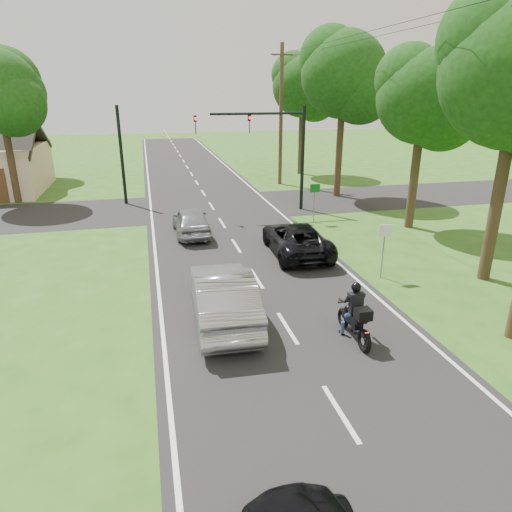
% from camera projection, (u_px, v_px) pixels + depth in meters
% --- Properties ---
extents(ground, '(140.00, 140.00, 0.00)m').
position_uv_depth(ground, '(287.00, 328.00, 13.86)').
color(ground, '#2A5618').
rests_on(ground, ground).
extents(road, '(8.00, 100.00, 0.01)m').
position_uv_depth(road, '(229.00, 234.00, 23.00)').
color(road, black).
rests_on(road, ground).
extents(cross_road, '(60.00, 7.00, 0.01)m').
position_uv_depth(cross_road, '(212.00, 206.00, 28.48)').
color(cross_road, black).
rests_on(cross_road, ground).
extents(motorcycle_rider, '(0.59, 2.07, 1.79)m').
position_uv_depth(motorcycle_rider, '(355.00, 318.00, 12.99)').
color(motorcycle_rider, black).
rests_on(motorcycle_rider, ground).
extents(dark_suv, '(2.49, 5.04, 1.37)m').
position_uv_depth(dark_suv, '(296.00, 238.00, 19.97)').
color(dark_suv, black).
rests_on(dark_suv, road).
extents(silver_sedan, '(1.99, 5.17, 1.68)m').
position_uv_depth(silver_sedan, '(223.00, 295.00, 14.06)').
color(silver_sedan, '#9F9FA4').
rests_on(silver_sedan, road).
extents(silver_suv, '(1.71, 4.09, 1.38)m').
position_uv_depth(silver_suv, '(191.00, 221.00, 22.62)').
color(silver_suv, '#9A9DA1').
rests_on(silver_suv, road).
extents(traffic_signal, '(6.38, 0.44, 6.00)m').
position_uv_depth(traffic_signal, '(272.00, 140.00, 25.97)').
color(traffic_signal, black).
rests_on(traffic_signal, ground).
extents(signal_pole_far, '(0.20, 0.20, 6.00)m').
position_uv_depth(signal_pole_far, '(122.00, 156.00, 28.14)').
color(signal_pole_far, black).
rests_on(signal_pole_far, ground).
extents(utility_pole_far, '(1.60, 0.28, 10.00)m').
position_uv_depth(utility_pole_far, '(281.00, 115.00, 33.59)').
color(utility_pole_far, brown).
rests_on(utility_pole_far, ground).
extents(sign_white, '(0.55, 0.07, 2.12)m').
position_uv_depth(sign_white, '(385.00, 238.00, 17.07)').
color(sign_white, slate).
rests_on(sign_white, ground).
extents(sign_green, '(0.55, 0.07, 2.12)m').
position_uv_depth(sign_green, '(315.00, 194.00, 24.42)').
color(sign_green, slate).
rests_on(sign_green, ground).
extents(tree_row_c, '(4.80, 4.65, 8.76)m').
position_uv_depth(tree_row_c, '(430.00, 103.00, 21.91)').
color(tree_row_c, '#332316').
rests_on(tree_row_c, ground).
extents(tree_row_d, '(5.76, 5.58, 10.45)m').
position_uv_depth(tree_row_d, '(350.00, 80.00, 28.64)').
color(tree_row_d, '#332316').
rests_on(tree_row_d, ground).
extents(tree_row_e, '(5.28, 5.12, 9.61)m').
position_uv_depth(tree_row_e, '(307.00, 90.00, 37.17)').
color(tree_row_e, '#332316').
rests_on(tree_row_e, ground).
extents(tree_left_near, '(5.12, 4.96, 9.22)m').
position_uv_depth(tree_left_near, '(3.00, 95.00, 27.13)').
color(tree_left_near, '#332316').
rests_on(tree_left_near, ground).
extents(tree_left_far, '(5.76, 5.58, 10.14)m').
position_uv_depth(tree_left_far, '(9.00, 86.00, 35.61)').
color(tree_left_far, '#332316').
rests_on(tree_left_far, ground).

